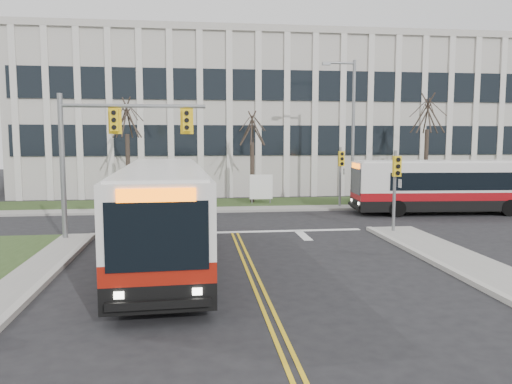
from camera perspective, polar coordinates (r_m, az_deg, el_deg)
The scene contains 14 objects.
ground at distance 15.29m, azimuth 0.02°, elevation -10.33°, with size 120.00×120.00×0.00m, color black.
sidewalk_cross at distance 30.81m, azimuth 5.76°, elevation -1.85°, with size 44.00×1.60×0.14m, color #9E9B93.
building_lawn at distance 33.53m, azimuth 4.70°, elevation -1.21°, with size 44.00×5.00×0.12m, color #2F431C.
office_building at distance 45.10m, azimuth 1.63°, elevation 8.25°, with size 40.00×16.00×12.00m, color #B8B4A9.
mast_arm_signal at distance 22.04m, azimuth -17.11°, elevation 5.67°, with size 6.11×0.38×6.20m.
signal_pole_near at distance 23.33m, azimuth 15.67°, elevation 1.40°, with size 0.34×0.39×3.80m.
signal_pole_far at distance 31.33m, azimuth 9.66°, elevation 2.70°, with size 0.34×0.39×3.80m.
streetlight at distance 32.29m, azimuth 10.76°, elevation 7.55°, with size 2.15×0.25×9.20m.
directory_sign at distance 32.49m, azimuth 0.58°, elevation 0.55°, with size 1.50×0.12×2.00m.
tree_left at distance 32.84m, azimuth -14.55°, elevation 8.00°, with size 1.80×1.80×7.70m.
tree_mid at distance 32.97m, azimuth -0.44°, elevation 7.09°, with size 1.80×1.80×6.82m.
tree_right at distance 36.22m, azimuth 19.02°, elevation 8.29°, with size 1.80×1.80×8.25m.
bus_main at distance 17.75m, azimuth -10.60°, elevation -2.64°, with size 2.70×12.44×3.32m, color silver, non-canonical shape.
bus_cross at distance 30.92m, azimuth 21.49°, elevation 0.46°, with size 2.44×11.28×3.01m, color silver, non-canonical shape.
Camera 1 is at (-1.81, -14.55, 4.33)m, focal length 35.00 mm.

